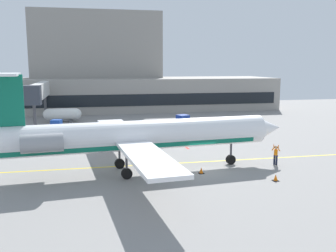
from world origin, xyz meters
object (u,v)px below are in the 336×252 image
baggage_tug (55,128)px  pushback_tractor (179,124)px  fuel_tank (62,114)px  marshaller (276,155)px  regional_jet (131,136)px

baggage_tug → pushback_tractor: (16.79, -1.16, 0.16)m
fuel_tank → marshaller: size_ratio=3.16×
baggage_tug → fuel_tank: 11.51m
regional_jet → pushback_tractor: 21.05m
baggage_tug → marshaller: bearing=-43.4°
regional_jet → pushback_tractor: bearing=65.2°
regional_jet → pushback_tractor: regional_jet is taller
regional_jet → marshaller: 13.69m
regional_jet → fuel_tank: regional_jet is taller
marshaller → pushback_tractor: bearing=103.8°
regional_jet → fuel_tank: bearing=103.8°
regional_jet → baggage_tug: regional_jet is taller
pushback_tractor → regional_jet: bearing=-114.8°
fuel_tank → marshaller: fuel_tank is taller
fuel_tank → pushback_tractor: bearing=-37.3°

